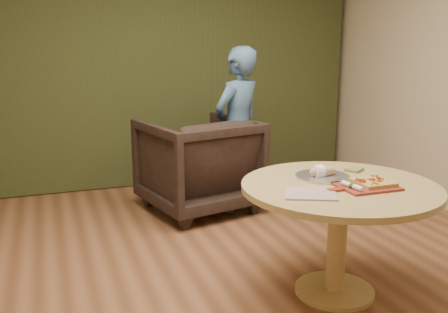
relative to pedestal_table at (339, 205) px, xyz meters
name	(u,v)px	position (x,y,z in m)	size (l,w,h in m)	color
room_shell	(253,81)	(-0.55, 0.14, 0.79)	(5.04, 6.04, 2.84)	brown
curtain	(152,63)	(-0.55, 3.04, 0.79)	(4.80, 0.14, 2.78)	#293216
pedestal_table	(339,205)	(0.00, 0.00, 0.00)	(1.25, 1.25, 0.75)	tan
pizza_paddle	(365,187)	(0.10, -0.12, 0.15)	(0.45, 0.28, 0.01)	maroon
flatbread_pizza	(373,182)	(0.17, -0.11, 0.17)	(0.22, 0.22, 0.04)	tan
cutlery_roll	(352,186)	(-0.01, -0.15, 0.17)	(0.05, 0.20, 0.03)	white
newspaper	(310,194)	(-0.29, -0.13, 0.15)	(0.30, 0.25, 0.01)	beige
serving_tray	(322,176)	(-0.02, 0.18, 0.15)	(0.36, 0.36, 0.02)	silver
bread_roll	(321,171)	(-0.03, 0.18, 0.18)	(0.19, 0.09, 0.09)	tan
green_packet	(354,170)	(0.28, 0.25, 0.15)	(0.12, 0.10, 0.02)	#59612B
armchair	(198,160)	(-0.35, 1.94, -0.10)	(0.99, 0.92, 1.02)	black
person_standing	(238,130)	(0.02, 1.84, 0.19)	(0.58, 0.38, 1.59)	#3A5A7B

